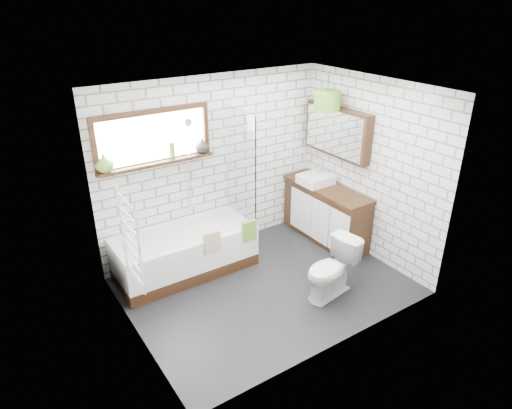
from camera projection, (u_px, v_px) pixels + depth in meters
floor at (266, 286)px, 5.90m from camera, size 3.40×2.60×0.01m
ceiling at (268, 90)px, 4.83m from camera, size 3.40×2.60×0.01m
wall_back at (214, 166)px, 6.35m from camera, size 3.40×0.01×2.50m
wall_front at (344, 245)px, 4.38m from camera, size 3.40×0.01×2.50m
wall_left at (126, 237)px, 4.51m from camera, size 0.01×2.60×2.50m
wall_right at (370, 169)px, 6.22m from camera, size 0.01×2.60×2.50m
window at (154, 138)px, 5.66m from camera, size 1.52×0.16×0.68m
towel_radiator at (131, 240)px, 4.56m from camera, size 0.06×0.52×1.00m
mirror_cabinet at (337, 132)px, 6.46m from camera, size 0.16×1.20×0.70m
shower_riser at (189, 165)px, 6.07m from camera, size 0.02×0.02×1.30m
bathtub at (185, 252)px, 6.10m from camera, size 1.83×0.81×0.59m
shower_screen at (241, 165)px, 6.10m from camera, size 0.02×0.72×1.50m
towel_green at (249, 231)px, 6.06m from camera, size 0.20×0.06×0.28m
towel_beige at (212, 242)px, 5.78m from camera, size 0.22×0.06×0.29m
vanity at (326, 213)px, 6.85m from camera, size 0.48×1.49×0.85m
basin at (316, 179)px, 6.77m from camera, size 0.46×0.40×0.13m
tap at (324, 174)px, 6.82m from camera, size 0.04×0.04×0.14m
toilet at (331, 269)px, 5.58m from camera, size 0.53×0.78×0.74m
vase_olive at (104, 165)px, 5.40m from camera, size 0.25×0.25×0.22m
vase_dark at (202, 147)px, 6.06m from camera, size 0.24×0.24×0.19m
bottle at (172, 152)px, 5.83m from camera, size 0.08×0.08×0.21m
pendant at (327, 101)px, 6.22m from camera, size 0.36×0.36×0.26m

